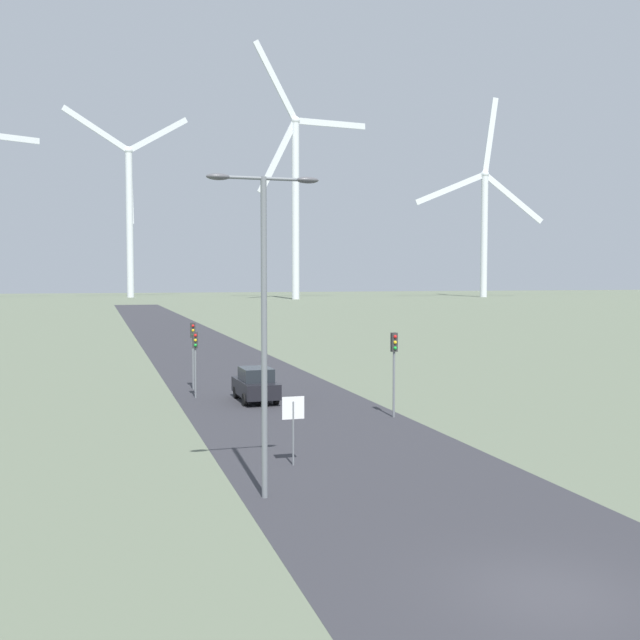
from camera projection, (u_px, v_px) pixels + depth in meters
The scene contains 11 objects.
ground_plane at pixel (549, 593), 15.79m from camera, with size 600.00×600.00×0.00m, color #5B6651.
road_surface at pixel (212, 357), 61.69m from camera, with size 10.00×240.00×0.01m.
streetlamp at pixel (264, 296), 22.27m from camera, with size 3.40×0.32×9.68m.
stop_sign_near at pixel (293, 417), 26.39m from camera, with size 0.81×0.07×2.46m.
traffic_light_post_near_left at pixel (195, 350), 40.96m from camera, with size 0.28×0.34×3.66m.
traffic_light_post_near_right at pixel (394, 355), 35.34m from camera, with size 0.28×0.34×4.04m.
traffic_light_post_mid_left at pixel (193, 341), 44.11m from camera, with size 0.28×0.34×3.97m.
car_approaching at pixel (256, 385), 39.97m from camera, with size 1.89×4.14×1.83m.
wind_turbine_center at pixel (129, 206), 236.46m from camera, with size 39.04×11.98×58.88m.
wind_turbine_right at pixel (295, 189), 217.36m from camera, with size 36.80×9.70×72.83m.
wind_turbine_far_right at pixel (484, 217), 241.44m from camera, with size 42.70×6.87×64.03m.
Camera 1 is at (-9.09, -13.38, 6.69)m, focal length 42.00 mm.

